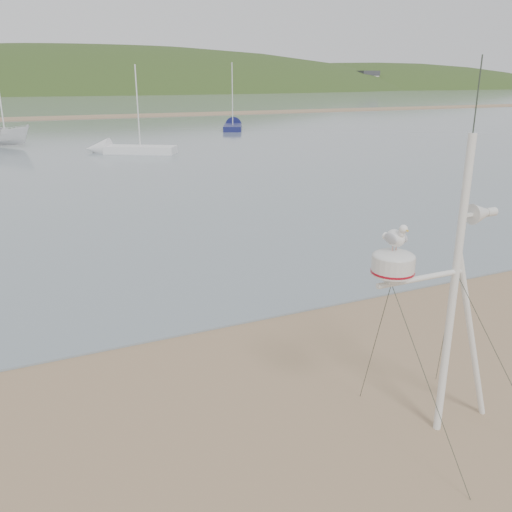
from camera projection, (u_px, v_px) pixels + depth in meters
name	position (u px, v px, depth m)	size (l,w,h in m)	color
sandbar	(0.00, 119.00, 66.62)	(560.00, 7.00, 0.07)	#876A4E
hill_ridge	(51.00, 141.00, 222.36)	(620.00, 180.00, 80.00)	#263917
far_cottages	(3.00, 81.00, 175.15)	(294.40, 6.30, 8.00)	silver
mast_rig	(445.00, 355.00, 7.48)	(2.29, 2.44, 5.16)	silver
boat_white	(3.00, 117.00, 39.54)	(1.61, 1.66, 4.29)	white
sailboat_white_near	(118.00, 149.00, 36.77)	(6.09, 4.57, 6.21)	white
sailboat_blue_far	(233.00, 126.00, 55.15)	(4.39, 7.01, 6.89)	#16194D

